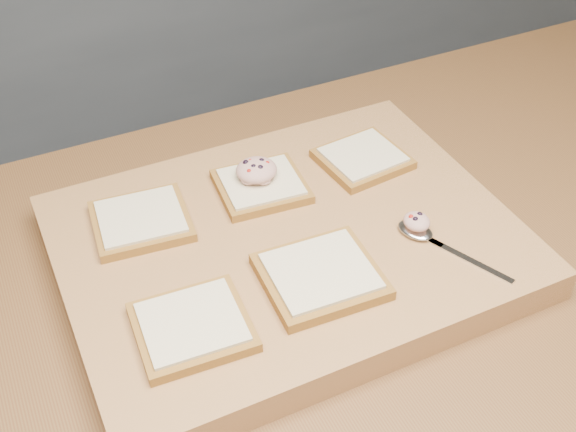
% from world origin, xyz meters
% --- Properties ---
extents(back_counter, '(3.60, 0.62, 0.94)m').
position_xyz_m(back_counter, '(0.00, 1.43, 0.47)').
color(back_counter, slate).
rests_on(back_counter, ground).
extents(cutting_board, '(0.54, 0.41, 0.04)m').
position_xyz_m(cutting_board, '(-0.13, 0.04, 0.92)').
color(cutting_board, '#A97348').
rests_on(cutting_board, island_counter).
extents(bread_far_left, '(0.13, 0.12, 0.02)m').
position_xyz_m(bread_far_left, '(-0.28, 0.13, 0.95)').
color(bread_far_left, brown).
rests_on(bread_far_left, cutting_board).
extents(bread_far_center, '(0.12, 0.11, 0.02)m').
position_xyz_m(bread_far_center, '(-0.12, 0.13, 0.95)').
color(bread_far_center, brown).
rests_on(bread_far_center, cutting_board).
extents(bread_far_right, '(0.12, 0.11, 0.02)m').
position_xyz_m(bread_far_right, '(0.03, 0.13, 0.95)').
color(bread_far_right, brown).
rests_on(bread_far_right, cutting_board).
extents(bread_near_left, '(0.12, 0.11, 0.02)m').
position_xyz_m(bread_near_left, '(-0.28, -0.05, 0.95)').
color(bread_near_left, brown).
rests_on(bread_near_left, cutting_board).
extents(bread_near_center, '(0.13, 0.12, 0.02)m').
position_xyz_m(bread_near_center, '(-0.13, -0.05, 0.95)').
color(bread_near_center, brown).
rests_on(bread_near_center, cutting_board).
extents(tuna_salad_dollop, '(0.05, 0.05, 0.03)m').
position_xyz_m(tuna_salad_dollop, '(-0.12, 0.14, 0.97)').
color(tuna_salad_dollop, '#DB9D8C').
rests_on(tuna_salad_dollop, bread_far_center).
extents(spoon, '(0.08, 0.15, 0.01)m').
position_xyz_m(spoon, '(0.02, -0.04, 0.95)').
color(spoon, silver).
rests_on(spoon, cutting_board).
extents(spoon_salad, '(0.03, 0.03, 0.02)m').
position_xyz_m(spoon_salad, '(0.01, -0.03, 0.96)').
color(spoon_salad, '#DB9D8C').
rests_on(spoon_salad, spoon).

